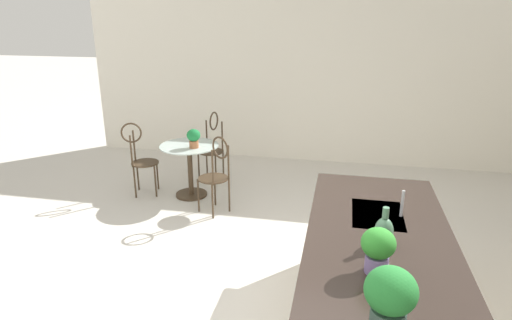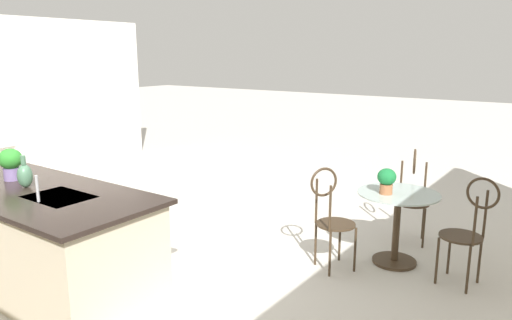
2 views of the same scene
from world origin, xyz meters
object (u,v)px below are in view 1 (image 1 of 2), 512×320
at_px(chair_by_island, 216,171).
at_px(vase_on_counter, 384,231).
at_px(chair_near_window, 140,155).
at_px(potted_plant_counter_near, 378,248).
at_px(potted_plant_counter_far, 390,297).
at_px(chair_toward_desk, 212,143).
at_px(bistro_table, 190,166).
at_px(potted_plant_on_table, 194,137).

xyz_separation_m(chair_by_island, vase_on_counter, (2.10, 1.85, 0.46)).
bearing_deg(chair_near_window, potted_plant_counter_near, 46.51).
bearing_deg(potted_plant_counter_far, vase_on_counter, 177.43).
xyz_separation_m(chair_toward_desk, potted_plant_counter_far, (4.15, 2.21, 0.56)).
distance_m(chair_toward_desk, potted_plant_counter_near, 4.25).
bearing_deg(potted_plant_counter_far, chair_by_island, -148.94).
bearing_deg(chair_by_island, chair_near_window, -108.08).
bearing_deg(vase_on_counter, chair_toward_desk, -145.29).
xyz_separation_m(bistro_table, potted_plant_on_table, (0.09, 0.11, 0.44)).
height_order(bistro_table, potted_plant_counter_near, potted_plant_counter_near).
relative_size(potted_plant_counter_near, potted_plant_counter_far, 0.81).
height_order(chair_near_window, chair_toward_desk, same).
bearing_deg(chair_toward_desk, bistro_table, -9.10).
relative_size(chair_toward_desk, potted_plant_counter_near, 3.48).
relative_size(bistro_table, vase_on_counter, 2.78).
bearing_deg(potted_plant_on_table, chair_toward_desk, 179.68).
bearing_deg(potted_plant_on_table, bistro_table, -131.18).
distance_m(chair_toward_desk, potted_plant_on_table, 0.84).
xyz_separation_m(potted_plant_on_table, vase_on_counter, (2.48, 2.26, 0.14)).
height_order(potted_plant_on_table, potted_plant_counter_near, potted_plant_counter_near).
height_order(chair_by_island, potted_plant_counter_near, potted_plant_counter_near).
relative_size(chair_by_island, chair_toward_desk, 1.00).
height_order(bistro_table, chair_by_island, chair_by_island).
bearing_deg(chair_by_island, vase_on_counter, 41.36).
bearing_deg(bistro_table, potted_plant_counter_far, 33.81).
distance_m(potted_plant_counter_far, vase_on_counter, 0.91).
height_order(chair_toward_desk, potted_plant_counter_far, potted_plant_counter_far).
xyz_separation_m(chair_near_window, chair_by_island, (0.40, 1.21, 0.00)).
bearing_deg(chair_near_window, potted_plant_on_table, 88.78).
distance_m(chair_near_window, potted_plant_counter_near, 4.16).
relative_size(potted_plant_counter_far, vase_on_counter, 1.28).
distance_m(chair_by_island, chair_toward_desk, 1.23).
bearing_deg(potted_plant_on_table, chair_by_island, 47.39).
distance_m(bistro_table, vase_on_counter, 3.54).
bearing_deg(chair_by_island, bistro_table, -132.32).
bearing_deg(potted_plant_counter_near, bistro_table, -141.76).
relative_size(chair_near_window, potted_plant_counter_far, 2.82).
height_order(potted_plant_counter_far, vase_on_counter, potted_plant_counter_far).
bearing_deg(chair_by_island, potted_plant_counter_far, 31.06).
height_order(chair_near_window, chair_by_island, same).
height_order(chair_toward_desk, potted_plant_counter_near, potted_plant_counter_near).
distance_m(bistro_table, potted_plant_counter_far, 4.23).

